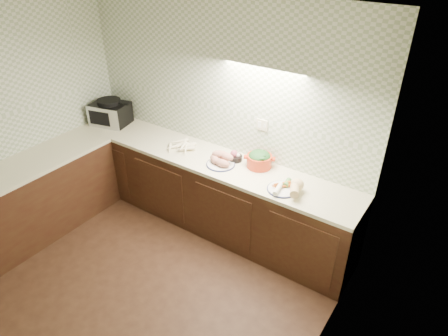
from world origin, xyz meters
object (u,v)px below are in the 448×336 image
Objects in this scene: onion_bowl at (235,157)px; veg_plate at (290,186)px; sweet_potato_plate at (221,160)px; dutch_oven at (259,159)px; parsnip_pile at (184,147)px; toaster_oven at (110,113)px.

veg_plate reaches higher than onion_bowl.
onion_bowl is at bearing 65.22° from sweet_potato_plate.
dutch_oven is 0.95× the size of veg_plate.
sweet_potato_plate is 0.18m from onion_bowl.
dutch_oven reaches higher than parsnip_pile.
toaster_oven is 2.62m from veg_plate.
toaster_oven is 1.40× the size of veg_plate.
sweet_potato_plate is at bearing -114.78° from onion_bowl.
veg_plate is at bearing -50.16° from dutch_oven.
toaster_oven is 1.67× the size of sweet_potato_plate.
onion_bowl is at bearing 161.67° from dutch_oven.
sweet_potato_plate is (0.54, -0.03, 0.02)m from parsnip_pile.
toaster_oven reaches higher than veg_plate.
veg_plate is (0.84, -0.04, -0.00)m from sweet_potato_plate.
toaster_oven is at bearing 179.03° from parsnip_pile.
onion_bowl is (0.62, 0.13, 0.01)m from parsnip_pile.
toaster_oven is at bearing 159.05° from dutch_oven.
dutch_oven is (0.29, 0.03, 0.05)m from onion_bowl.
veg_plate is (0.48, -0.23, -0.04)m from dutch_oven.
dutch_oven is at bearing -10.25° from toaster_oven.
onion_bowl is at bearing -10.66° from toaster_oven.
veg_plate reaches higher than parsnip_pile.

